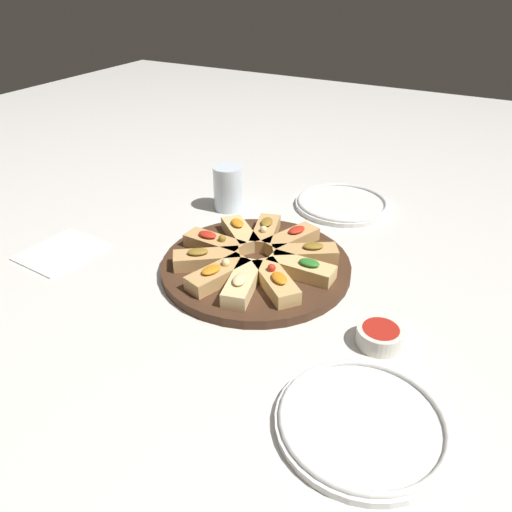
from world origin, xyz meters
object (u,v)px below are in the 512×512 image
object	(u,v)px
plate_left	(342,203)
dipping_bowl	(380,336)
water_glass	(228,188)
serving_board	(256,266)
napkin_stack	(61,251)
plate_right	(363,422)

from	to	relation	value
plate_left	dipping_bowl	size ratio (longest dim) A/B	3.06
water_glass	dipping_bowl	xyz separation A→B (m)	(0.28, 0.42, -0.03)
water_glass	serving_board	bearing A→B (deg)	42.15
napkin_stack	water_glass	bearing A→B (deg)	150.68
water_glass	plate_left	bearing A→B (deg)	120.51
serving_board	dipping_bowl	xyz separation A→B (m)	(0.09, 0.25, 0.01)
water_glass	dipping_bowl	bearing A→B (deg)	56.62
napkin_stack	serving_board	bearing A→B (deg)	109.44
plate_left	water_glass	size ratio (longest dim) A/B	2.14
serving_board	plate_left	xyz separation A→B (m)	(-0.32, 0.04, -0.00)
napkin_stack	dipping_bowl	size ratio (longest dim) A/B	2.05
plate_right	plate_left	bearing A→B (deg)	-157.53
water_glass	plate_right	bearing A→B (deg)	46.05
serving_board	napkin_stack	xyz separation A→B (m)	(0.12, -0.35, -0.00)
napkin_stack	plate_right	bearing A→B (deg)	79.35
serving_board	plate_right	distance (m)	0.36
plate_right	napkin_stack	size ratio (longest dim) A/B	1.50
plate_left	dipping_bowl	bearing A→B (deg)	26.85
serving_board	water_glass	size ratio (longest dim) A/B	3.44
serving_board	plate_right	size ratio (longest dim) A/B	1.60
plate_right	serving_board	bearing A→B (deg)	-131.20
plate_left	water_glass	distance (m)	0.25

